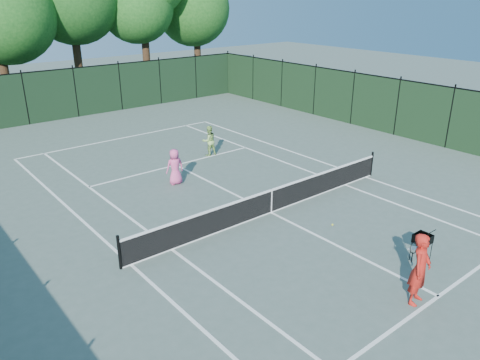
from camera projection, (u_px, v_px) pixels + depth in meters
ground at (271, 213)px, 16.70m from camera, size 90.00×90.00×0.00m
sideline_doubles_left at (131, 265)px, 13.49m from camera, size 0.10×23.77×0.01m
sideline_doubles_right at (366, 177)px, 19.91m from camera, size 0.10×23.77×0.01m
sideline_singles_left at (172, 249)px, 14.29m from camera, size 0.10×23.77×0.01m
sideline_singles_right at (345, 185)px, 19.11m from camera, size 0.10×23.77×0.01m
baseline_far at (122, 138)px, 25.26m from camera, size 10.97×0.10×0.01m
service_line_near at (439, 296)px, 12.09m from camera, size 8.23×0.10×0.01m
service_line_far at (176, 165)px, 21.31m from camera, size 8.23×0.10×0.01m
center_service_line at (271, 212)px, 16.70m from camera, size 0.10×12.80×0.01m
tennis_net at (271, 200)px, 16.52m from camera, size 11.69×0.09×1.06m
fence_far at (76, 93)px, 29.11m from camera, size 24.00×0.05×3.00m
fence_right at (450, 119)px, 23.17m from camera, size 0.05×36.00×3.00m
coach at (420, 269)px, 11.54m from camera, size 0.90×0.80×1.92m
player_pink at (175, 167)px, 18.96m from camera, size 0.79×0.58×1.49m
player_green at (209, 141)px, 22.36m from camera, size 0.77×0.63×1.45m
ball_hopper at (423, 239)px, 13.44m from camera, size 0.49×0.49×0.86m
loose_ball_midcourt at (332, 225)px, 15.75m from camera, size 0.07×0.07×0.07m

